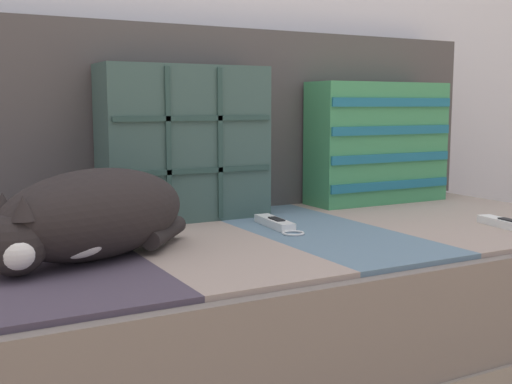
# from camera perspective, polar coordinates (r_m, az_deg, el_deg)

# --- Properties ---
(couch) EXTENTS (1.83, 0.87, 0.41)m
(couch) POSITION_cam_1_polar(r_m,az_deg,el_deg) (1.48, -0.55, -11.40)
(couch) COLOR gray
(couch) RESTS_ON ground_plane
(sofa_backrest) EXTENTS (1.80, 0.14, 0.48)m
(sofa_backrest) POSITION_cam_1_polar(r_m,az_deg,el_deg) (1.73, -6.27, 6.39)
(sofa_backrest) COLOR #474242
(sofa_backrest) RESTS_ON couch
(throw_pillow_quilted) EXTENTS (0.41, 0.14, 0.37)m
(throw_pillow_quilted) POSITION_cam_1_polar(r_m,az_deg,el_deg) (1.58, -6.35, 4.32)
(throw_pillow_quilted) COLOR #38514C
(throw_pillow_quilted) RESTS_ON couch
(throw_pillow_striped) EXTENTS (0.42, 0.14, 0.34)m
(throw_pillow_striped) POSITION_cam_1_polar(r_m,az_deg,el_deg) (1.88, 10.74, 4.31)
(throw_pillow_striped) COLOR #3D8956
(throw_pillow_striped) RESTS_ON couch
(sleeping_cat) EXTENTS (0.43, 0.31, 0.17)m
(sleeping_cat) POSITION_cam_1_polar(r_m,az_deg,el_deg) (1.19, -14.65, -2.23)
(sleeping_cat) COLOR black
(sleeping_cat) RESTS_ON couch
(game_remote_near) EXTENTS (0.06, 0.20, 0.02)m
(game_remote_near) POSITION_cam_1_polar(r_m,az_deg,el_deg) (1.48, 1.77, -2.80)
(game_remote_near) COLOR white
(game_remote_near) RESTS_ON couch
(game_remote_far) EXTENTS (0.07, 0.20, 0.02)m
(game_remote_far) POSITION_cam_1_polar(r_m,az_deg,el_deg) (1.58, 21.47, -2.68)
(game_remote_far) COLOR white
(game_remote_far) RESTS_ON couch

